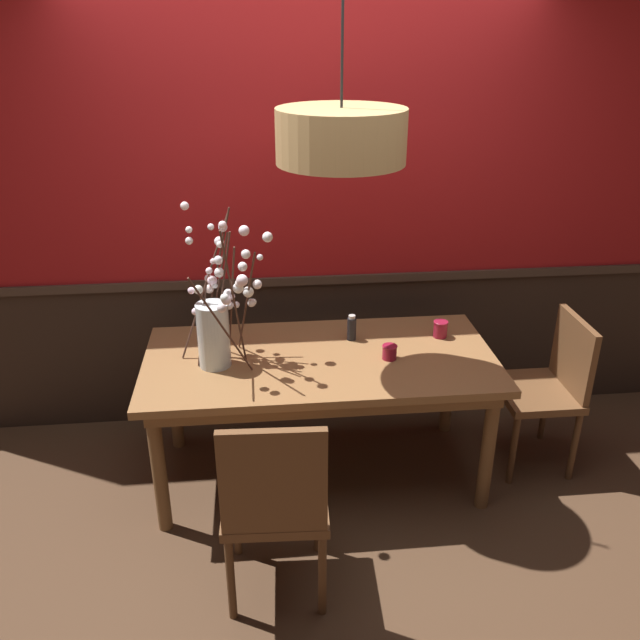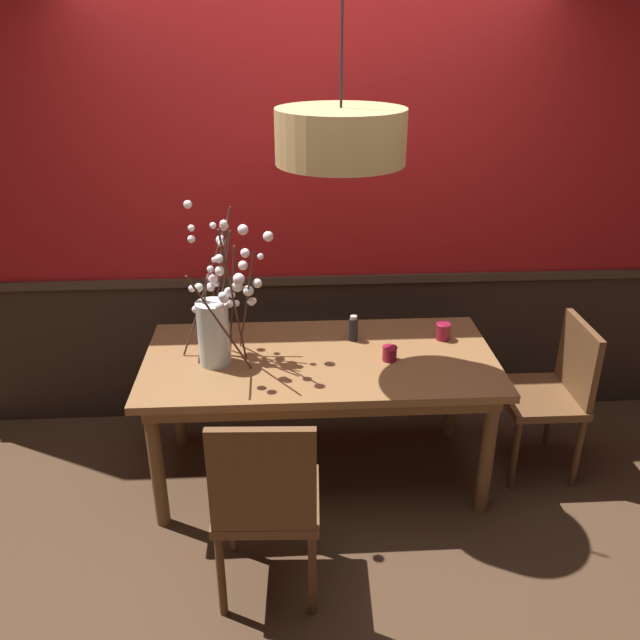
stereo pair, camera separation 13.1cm
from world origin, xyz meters
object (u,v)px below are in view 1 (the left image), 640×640
(dining_table, at_px, (320,371))
(candle_holder_nearer_center, at_px, (440,329))
(candle_holder_nearer_edge, at_px, (390,352))
(pendant_lamp, at_px, (341,136))
(chair_near_side_left, at_px, (275,500))
(vase_with_blossoms, at_px, (217,322))
(chair_head_east_end, at_px, (549,383))
(chair_far_side_left, at_px, (265,324))
(chair_far_side_right, at_px, (350,323))
(condiment_bottle, at_px, (352,328))

(dining_table, xyz_separation_m, candle_holder_nearer_center, (0.68, 0.17, 0.13))
(candle_holder_nearer_edge, height_order, pendant_lamp, pendant_lamp)
(candle_holder_nearer_edge, bearing_deg, dining_table, 170.90)
(chair_near_side_left, bearing_deg, vase_with_blossoms, 106.44)
(dining_table, height_order, vase_with_blossoms, vase_with_blossoms)
(chair_head_east_end, distance_m, chair_far_side_left, 1.77)
(pendant_lamp, bearing_deg, chair_far_side_right, 77.62)
(chair_near_side_left, distance_m, candle_holder_nearer_edge, 1.03)
(chair_far_side_right, relative_size, candle_holder_nearer_center, 10.21)
(vase_with_blossoms, bearing_deg, chair_far_side_left, 74.80)
(chair_head_east_end, distance_m, pendant_lamp, 1.80)
(chair_far_side_right, distance_m, pendant_lamp, 1.63)
(chair_near_side_left, bearing_deg, chair_far_side_left, 89.78)
(vase_with_blossoms, distance_m, pendant_lamp, 1.07)
(chair_head_east_end, bearing_deg, dining_table, -179.60)
(chair_near_side_left, relative_size, candle_holder_nearer_edge, 11.99)
(vase_with_blossoms, bearing_deg, candle_holder_nearer_center, 9.09)
(chair_head_east_end, xyz_separation_m, candle_holder_nearer_center, (-0.59, 0.16, 0.28))
(chair_near_side_left, bearing_deg, candle_holder_nearer_edge, 51.32)
(candle_holder_nearer_edge, relative_size, condiment_bottle, 0.55)
(vase_with_blossoms, distance_m, condiment_bottle, 0.75)
(dining_table, height_order, candle_holder_nearer_edge, candle_holder_nearer_edge)
(dining_table, distance_m, candle_holder_nearer_edge, 0.38)
(chair_head_east_end, relative_size, chair_near_side_left, 0.93)
(chair_far_side_left, relative_size, vase_with_blossoms, 1.20)
(candle_holder_nearer_center, bearing_deg, chair_head_east_end, -15.03)
(chair_far_side_right, xyz_separation_m, chair_far_side_left, (-0.55, 0.04, 0.00))
(candle_holder_nearer_center, bearing_deg, pendant_lamp, -159.09)
(candle_holder_nearer_edge, bearing_deg, chair_far_side_right, 94.15)
(chair_near_side_left, bearing_deg, condiment_bottle, 65.56)
(chair_head_east_end, bearing_deg, condiment_bottle, 170.83)
(dining_table, bearing_deg, chair_head_east_end, 0.40)
(condiment_bottle, bearing_deg, pendant_lamp, -113.29)
(dining_table, xyz_separation_m, candle_holder_nearer_edge, (0.35, -0.06, 0.12))
(vase_with_blossoms, bearing_deg, dining_table, 2.57)
(chair_head_east_end, height_order, chair_far_side_left, chair_far_side_left)
(chair_head_east_end, relative_size, candle_holder_nearer_edge, 11.17)
(candle_holder_nearer_center, bearing_deg, dining_table, -166.12)
(dining_table, distance_m, chair_head_east_end, 1.28)
(chair_far_side_right, xyz_separation_m, chair_near_side_left, (-0.56, -1.69, 0.00))
(chair_far_side_left, bearing_deg, condiment_bottle, -56.94)
(candle_holder_nearer_edge, height_order, condiment_bottle, condiment_bottle)
(candle_holder_nearer_edge, bearing_deg, condiment_bottle, 123.92)
(dining_table, height_order, condiment_bottle, condiment_bottle)
(chair_head_east_end, xyz_separation_m, condiment_bottle, (-1.08, 0.17, 0.30))
(candle_holder_nearer_center, distance_m, condiment_bottle, 0.49)
(chair_far_side_left, bearing_deg, dining_table, -73.28)
(chair_head_east_end, height_order, candle_holder_nearer_center, chair_head_east_end)
(dining_table, height_order, chair_far_side_left, chair_far_side_left)
(condiment_bottle, bearing_deg, vase_with_blossoms, -163.67)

